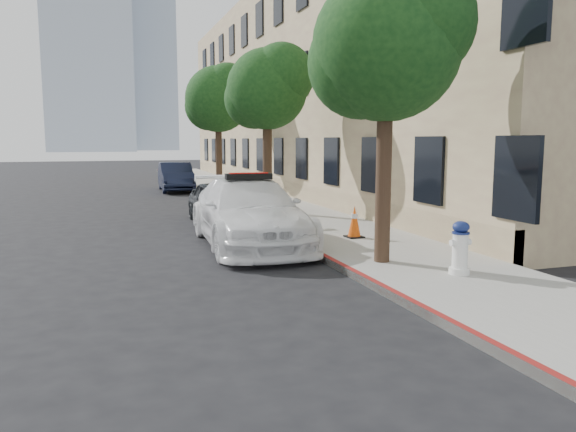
# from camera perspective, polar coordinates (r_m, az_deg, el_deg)

# --- Properties ---
(ground) EXTENTS (120.00, 120.00, 0.00)m
(ground) POSITION_cam_1_polar(r_m,az_deg,el_deg) (12.15, -7.30, -4.27)
(ground) COLOR black
(ground) RESTS_ON ground
(sidewalk) EXTENTS (3.20, 50.00, 0.15)m
(sidewalk) POSITION_cam_1_polar(r_m,az_deg,el_deg) (22.58, -3.22, 1.52)
(sidewalk) COLOR gray
(sidewalk) RESTS_ON ground
(curb_strip) EXTENTS (0.12, 50.00, 0.15)m
(curb_strip) POSITION_cam_1_polar(r_m,az_deg,el_deg) (22.23, -7.05, 1.38)
(curb_strip) COLOR maroon
(curb_strip) RESTS_ON ground
(building) EXTENTS (8.00, 36.00, 10.00)m
(building) POSITION_cam_1_polar(r_m,az_deg,el_deg) (29.13, 5.00, 12.60)
(building) COLOR tan
(building) RESTS_ON ground
(tower_left) EXTENTS (18.00, 14.00, 60.00)m
(tower_left) POSITION_cam_1_polar(r_m,az_deg,el_deg) (134.52, -19.80, 19.09)
(tower_left) COLOR #9EA8B7
(tower_left) RESTS_ON ground
(tower_right) EXTENTS (14.00, 14.00, 44.00)m
(tower_right) POSITION_cam_1_polar(r_m,az_deg,el_deg) (148.39, -14.32, 15.05)
(tower_right) COLOR #9EA8B7
(tower_right) RESTS_ON ground
(tree_near) EXTENTS (2.92, 2.82, 5.62)m
(tree_near) POSITION_cam_1_polar(r_m,az_deg,el_deg) (11.10, 10.15, 16.73)
(tree_near) COLOR black
(tree_near) RESTS_ON sidewalk
(tree_mid) EXTENTS (2.77, 2.64, 5.43)m
(tree_mid) POSITION_cam_1_polar(r_m,az_deg,el_deg) (18.47, -2.04, 12.84)
(tree_mid) COLOR black
(tree_mid) RESTS_ON sidewalk
(tree_far) EXTENTS (3.10, 3.00, 5.81)m
(tree_far) POSITION_cam_1_polar(r_m,az_deg,el_deg) (26.24, -7.06, 11.77)
(tree_far) COLOR black
(tree_far) RESTS_ON sidewalk
(police_car) EXTENTS (2.42, 5.59, 1.75)m
(police_car) POSITION_cam_1_polar(r_m,az_deg,el_deg) (13.38, -3.98, 0.37)
(police_car) COLOR white
(police_car) RESTS_ON ground
(parked_car_mid) EXTENTS (1.54, 3.77, 1.28)m
(parked_car_mid) POSITION_cam_1_polar(r_m,az_deg,el_deg) (17.11, -7.00, 1.39)
(parked_car_mid) COLOR black
(parked_car_mid) RESTS_ON ground
(parked_car_far) EXTENTS (1.61, 4.31, 1.41)m
(parked_car_far) POSITION_cam_1_polar(r_m,az_deg,el_deg) (28.31, -11.33, 3.92)
(parked_car_far) COLOR black
(parked_car_far) RESTS_ON ground
(fire_hydrant) EXTENTS (0.39, 0.37, 0.95)m
(fire_hydrant) POSITION_cam_1_polar(r_m,az_deg,el_deg) (10.38, 17.09, -3.16)
(fire_hydrant) COLOR white
(fire_hydrant) RESTS_ON sidewalk
(traffic_cone) EXTENTS (0.43, 0.43, 0.78)m
(traffic_cone) POSITION_cam_1_polar(r_m,az_deg,el_deg) (13.77, 6.76, -0.59)
(traffic_cone) COLOR black
(traffic_cone) RESTS_ON sidewalk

